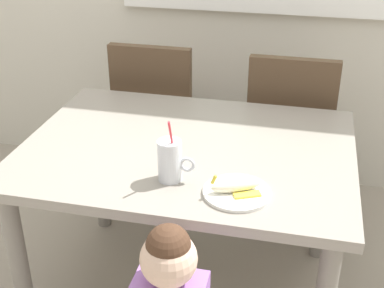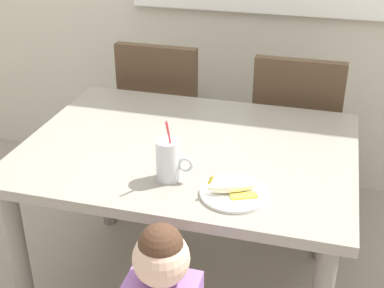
# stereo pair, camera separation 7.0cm
# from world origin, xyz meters

# --- Properties ---
(dining_table) EXTENTS (1.29, 0.97, 0.76)m
(dining_table) POSITION_xyz_m (0.00, 0.00, 0.65)
(dining_table) COLOR gray
(dining_table) RESTS_ON ground
(dining_chair_left) EXTENTS (0.44, 0.45, 0.96)m
(dining_chair_left) POSITION_xyz_m (-0.33, 0.71, 0.54)
(dining_chair_left) COLOR #4C3826
(dining_chair_left) RESTS_ON ground
(dining_chair_right) EXTENTS (0.44, 0.44, 0.96)m
(dining_chair_right) POSITION_xyz_m (0.37, 0.68, 0.54)
(dining_chair_right) COLOR #4C3826
(dining_chair_right) RESTS_ON ground
(milk_cup) EXTENTS (0.13, 0.09, 0.25)m
(milk_cup) POSITION_xyz_m (0.01, -0.26, 0.82)
(milk_cup) COLOR silver
(milk_cup) RESTS_ON dining_table
(snack_plate) EXTENTS (0.23, 0.23, 0.01)m
(snack_plate) POSITION_xyz_m (0.24, -0.31, 0.76)
(snack_plate) COLOR white
(snack_plate) RESTS_ON dining_table
(peeled_banana) EXTENTS (0.18, 0.13, 0.07)m
(peeled_banana) POSITION_xyz_m (0.24, -0.31, 0.79)
(peeled_banana) COLOR #F4EAC6
(peeled_banana) RESTS_ON snack_plate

